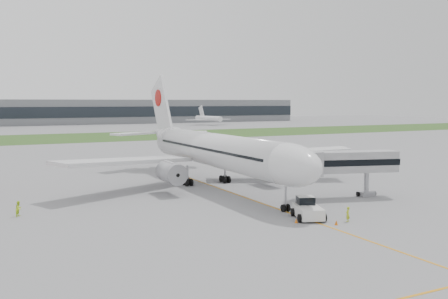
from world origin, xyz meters
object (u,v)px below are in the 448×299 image
airliner (212,149)px  ground_crew_near (348,214)px  jet_bridge (344,163)px  pushback_tug (307,209)px

airliner → ground_crew_near: (3.19, -26.95, -4.84)m
airliner → jet_bridge: (11.53, -16.31, -0.93)m
airliner → jet_bridge: airliner is taller
jet_bridge → ground_crew_near: jet_bridge is taller
airliner → pushback_tug: airliner is taller
pushback_tug → jet_bridge: bearing=53.6°
pushback_tug → ground_crew_near: (2.85, -3.28, -0.23)m
pushback_tug → ground_crew_near: pushback_tug is taller
ground_crew_near → jet_bridge: bearing=-153.1°
pushback_tug → ground_crew_near: 4.35m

